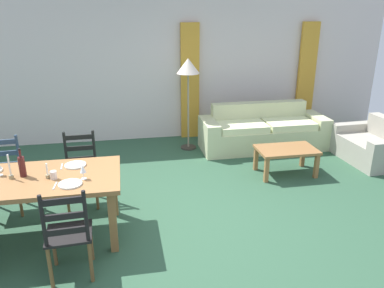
% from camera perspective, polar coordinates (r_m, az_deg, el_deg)
% --- Properties ---
extents(ground_plane, '(9.60, 9.60, 0.02)m').
position_cam_1_polar(ground_plane, '(4.68, -3.34, -11.90)').
color(ground_plane, '#2D513A').
extents(wall_far, '(9.60, 0.16, 2.70)m').
position_cam_1_polar(wall_far, '(7.35, -6.93, 11.14)').
color(wall_far, silver).
rests_on(wall_far, ground_plane).
extents(curtain_panel_left, '(0.35, 0.08, 2.20)m').
position_cam_1_polar(curtain_panel_left, '(7.35, -0.31, 9.31)').
color(curtain_panel_left, gold).
rests_on(curtain_panel_left, ground_plane).
extents(curtain_panel_right, '(0.35, 0.08, 2.20)m').
position_cam_1_polar(curtain_panel_right, '(8.12, 16.83, 9.49)').
color(curtain_panel_right, gold).
rests_on(curtain_panel_right, ground_plane).
extents(dining_table, '(1.90, 0.96, 0.75)m').
position_cam_1_polar(dining_table, '(4.42, -23.22, -5.75)').
color(dining_table, '#976539').
rests_on(dining_table, ground_plane).
extents(dining_chair_near_right, '(0.44, 0.42, 0.96)m').
position_cam_1_polar(dining_chair_near_right, '(3.78, -18.16, -12.76)').
color(dining_chair_near_right, black).
rests_on(dining_chair_near_right, ground_plane).
extents(dining_chair_far_left, '(0.44, 0.43, 0.96)m').
position_cam_1_polar(dining_chair_far_left, '(5.28, -26.46, -4.29)').
color(dining_chair_far_left, '#2D4156').
rests_on(dining_chair_far_left, ground_plane).
extents(dining_chair_far_right, '(0.43, 0.41, 0.96)m').
position_cam_1_polar(dining_chair_far_right, '(5.11, -16.38, -3.70)').
color(dining_chair_far_right, black).
rests_on(dining_chair_far_right, ground_plane).
extents(dinner_plate_near_right, '(0.24, 0.24, 0.02)m').
position_cam_1_polar(dinner_plate_near_right, '(4.07, -17.91, -5.76)').
color(dinner_plate_near_right, white).
rests_on(dinner_plate_near_right, dining_table).
extents(fork_near_right, '(0.03, 0.17, 0.01)m').
position_cam_1_polar(fork_near_right, '(4.09, -19.98, -5.94)').
color(fork_near_right, silver).
rests_on(fork_near_right, dining_table).
extents(dinner_plate_far_right, '(0.24, 0.24, 0.02)m').
position_cam_1_polar(dinner_plate_far_right, '(4.52, -17.21, -3.05)').
color(dinner_plate_far_right, white).
rests_on(dinner_plate_far_right, dining_table).
extents(fork_far_right, '(0.03, 0.17, 0.01)m').
position_cam_1_polar(fork_far_right, '(4.55, -19.07, -3.23)').
color(fork_far_right, silver).
rests_on(fork_far_right, dining_table).
extents(wine_bottle, '(0.07, 0.07, 0.32)m').
position_cam_1_polar(wine_bottle, '(4.41, -24.28, -3.05)').
color(wine_bottle, '#471919').
rests_on(wine_bottle, dining_table).
extents(wine_glass_near_right, '(0.06, 0.06, 0.16)m').
position_cam_1_polar(wine_glass_near_right, '(4.12, -16.15, -3.69)').
color(wine_glass_near_right, white).
rests_on(wine_glass_near_right, dining_table).
extents(coffee_cup_primary, '(0.07, 0.07, 0.09)m').
position_cam_1_polar(coffee_cup_primary, '(4.24, -20.19, -4.43)').
color(coffee_cup_primary, beige).
rests_on(coffee_cup_primary, dining_table).
extents(candle_tall, '(0.05, 0.05, 0.27)m').
position_cam_1_polar(candle_tall, '(4.42, -25.74, -3.79)').
color(candle_tall, '#998C66').
rests_on(candle_tall, dining_table).
extents(candle_short, '(0.05, 0.05, 0.17)m').
position_cam_1_polar(candle_short, '(4.28, -20.96, -4.29)').
color(candle_short, '#998C66').
rests_on(candle_short, dining_table).
extents(couch, '(2.28, 0.81, 0.80)m').
position_cam_1_polar(couch, '(7.08, 10.53, 1.80)').
color(couch, beige).
rests_on(couch, ground_plane).
extents(coffee_table, '(0.90, 0.56, 0.42)m').
position_cam_1_polar(coffee_table, '(5.99, 14.06, -1.24)').
color(coffee_table, '#976539').
rests_on(coffee_table, ground_plane).
extents(armchair_upholstered, '(0.86, 1.20, 0.72)m').
position_cam_1_polar(armchair_upholstered, '(7.06, 25.68, -0.32)').
color(armchair_upholstered, '#A6A091').
rests_on(armchair_upholstered, ground_plane).
extents(standing_lamp, '(0.40, 0.40, 1.64)m').
position_cam_1_polar(standing_lamp, '(6.64, -0.59, 10.87)').
color(standing_lamp, '#332D28').
rests_on(standing_lamp, ground_plane).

